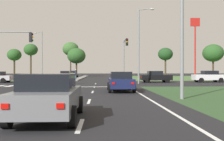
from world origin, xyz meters
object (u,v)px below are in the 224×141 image
object	(u,v)px
fastfood_pole_sign	(195,35)
car_white_near	(209,76)
treeline_fifth	(76,56)
pedestrian_at_median	(76,73)
street_lamp_second	(140,42)
traffic_signal_near_left	(1,47)
street_lamp_near	(182,4)
car_navy_seventh	(121,81)
car_black_eighth	(156,77)
traffic_signal_far_right	(125,52)
treeline_seventh	(213,53)
street_lamp_third	(41,52)
treeline_third	(31,50)
treeline_second	(14,55)
treeline_fourth	(71,49)
car_maroon_third	(65,75)
car_grey_sixth	(49,96)
car_beige_second	(73,74)
treeline_sixth	(165,54)

from	to	relation	value
fastfood_pole_sign	car_white_near	bearing A→B (deg)	-103.36
treeline_fifth	pedestrian_at_median	bearing A→B (deg)	-84.96
street_lamp_second	treeline_fifth	world-z (taller)	street_lamp_second
traffic_signal_near_left	street_lamp_near	world-z (taller)	street_lamp_near
car_white_near	treeline_fifth	distance (m)	39.32
car_navy_seventh	pedestrian_at_median	bearing A→B (deg)	104.01
car_black_eighth	traffic_signal_far_right	size ratio (longest dim) A/B	0.67
car_black_eighth	treeline_seventh	xyz separation A→B (m)	(21.38, 31.06, 5.24)
car_black_eighth	street_lamp_third	bearing A→B (deg)	-138.70
pedestrian_at_median	treeline_fifth	world-z (taller)	treeline_fifth
car_navy_seventh	treeline_third	xyz separation A→B (m)	(-18.80, 45.21, 5.84)
treeline_second	treeline_fourth	bearing A→B (deg)	8.26
car_white_near	traffic_signal_near_left	size ratio (longest dim) A/B	0.74
car_white_near	street_lamp_third	bearing A→B (deg)	50.58
car_maroon_third	treeline_fifth	distance (m)	20.22
car_maroon_third	pedestrian_at_median	world-z (taller)	pedestrian_at_median
treeline_second	treeline_fourth	xyz separation A→B (m)	(14.20, 2.06, 1.76)
pedestrian_at_median	fastfood_pole_sign	world-z (taller)	fastfood_pole_sign
car_white_near	car_grey_sixth	distance (m)	31.23
car_grey_sixth	traffic_signal_near_left	xyz separation A→B (m)	(-8.13, 17.52, 3.16)
car_beige_second	street_lamp_second	distance (m)	32.94
treeline_sixth	car_beige_second	bearing A→B (deg)	-164.54
fastfood_pole_sign	treeline_sixth	size ratio (longest dim) A/B	1.55
treeline_second	car_black_eighth	bearing A→B (deg)	-48.64
street_lamp_second	treeline_seventh	bearing A→B (deg)	55.04
car_maroon_third	treeline_sixth	bearing A→B (deg)	-139.30
car_white_near	street_lamp_third	distance (m)	36.25
traffic_signal_far_right	treeline_fifth	bearing A→B (deg)	107.77
pedestrian_at_median	car_maroon_third	bearing A→B (deg)	171.67
street_lamp_third	traffic_signal_near_left	bearing A→B (deg)	-84.39
car_beige_second	traffic_signal_far_right	distance (m)	26.72
car_maroon_third	treeline_third	world-z (taller)	treeline_third
car_black_eighth	treeline_fifth	distance (m)	36.26
street_lamp_near	street_lamp_third	distance (m)	46.99
fastfood_pole_sign	treeline_sixth	xyz separation A→B (m)	(-1.16, 18.68, -2.70)
pedestrian_at_median	treeline_sixth	world-z (taller)	treeline_sixth
car_maroon_third	car_grey_sixth	size ratio (longest dim) A/B	0.99
street_lamp_second	treeline_sixth	distance (m)	39.23
treeline_third	treeline_seventh	bearing A→B (deg)	0.50
traffic_signal_near_left	treeline_fourth	size ratio (longest dim) A/B	0.62
street_lamp_third	car_navy_seventh	bearing A→B (deg)	-68.95
car_beige_second	treeline_third	distance (m)	12.71
car_white_near	street_lamp_third	xyz separation A→B (m)	(-27.76, 22.81, 4.78)
traffic_signal_far_right	pedestrian_at_median	xyz separation A→B (m)	(-7.51, 4.94, -3.09)
traffic_signal_near_left	fastfood_pole_sign	distance (m)	37.20
car_grey_sixth	street_lamp_second	xyz separation A→B (m)	(6.48, 22.85, 4.28)
car_grey_sixth	street_lamp_second	size ratio (longest dim) A/B	0.46
street_lamp_second	treeline_fifth	bearing A→B (deg)	106.78
street_lamp_third	treeline_fifth	world-z (taller)	street_lamp_third
car_navy_seventh	street_lamp_second	bearing A→B (deg)	74.09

